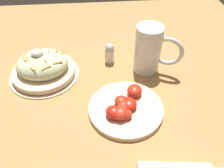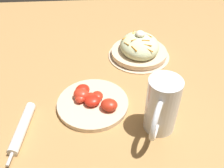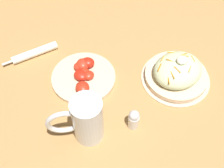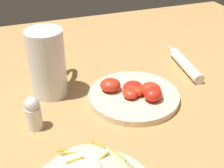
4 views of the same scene
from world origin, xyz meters
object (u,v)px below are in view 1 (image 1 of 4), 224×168
salad_plate (43,67)px  tomato_plate (125,107)px  napkin_roll (175,168)px  salt_shaker (109,53)px  beer_mug (149,51)px

salad_plate → tomato_plate: size_ratio=1.07×
napkin_roll → salt_shaker: (0.12, -0.44, 0.02)m
beer_mug → salt_shaker: beer_mug is taller
beer_mug → napkin_roll: (0.01, 0.38, -0.06)m
napkin_roll → tomato_plate: bearing=-65.3°
tomato_plate → salt_shaker: 0.24m
salad_plate → salt_shaker: salad_plate is taller
salad_plate → beer_mug: size_ratio=1.42×
beer_mug → napkin_roll: bearing=88.2°
tomato_plate → salt_shaker: salt_shaker is taller
napkin_roll → tomato_plate: tomato_plate is taller
salad_plate → beer_mug: (-0.36, -0.00, 0.04)m
salt_shaker → napkin_roll: bearing=104.8°
beer_mug → tomato_plate: bearing=61.3°
salad_plate → salt_shaker: (-0.23, -0.06, 0.00)m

